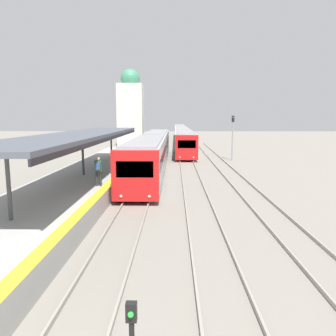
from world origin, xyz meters
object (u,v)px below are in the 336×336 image
(train_near, at_px, (153,149))
(signal_post_near, at_px, (132,332))
(signal_mast_far, at_px, (233,133))
(train_far, at_px, (181,134))
(person_on_platform, at_px, (98,169))

(train_near, distance_m, signal_post_near, 27.52)
(signal_post_near, height_order, signal_mast_far, signal_mast_far)
(train_far, xyz_separation_m, signal_post_near, (-2.10, -59.53, -0.74))
(person_on_platform, distance_m, signal_mast_far, 22.21)
(train_near, xyz_separation_m, signal_post_near, (1.39, -27.47, -0.79))
(signal_post_near, xyz_separation_m, signal_mast_far, (7.36, 32.10, 2.21))
(train_far, bearing_deg, train_near, -96.22)
(train_near, height_order, train_far, train_near)
(person_on_platform, height_order, signal_post_near, person_on_platform)
(signal_post_near, bearing_deg, person_on_platform, 105.49)
(train_near, relative_size, signal_post_near, 19.68)
(person_on_platform, height_order, train_near, train_near)
(train_near, distance_m, signal_mast_far, 10.01)
(train_far, bearing_deg, person_on_platform, -96.88)
(person_on_platform, distance_m, train_near, 14.84)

